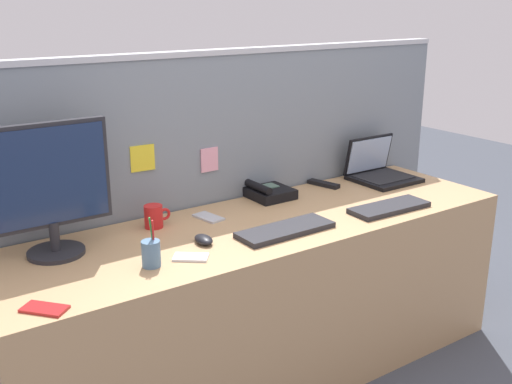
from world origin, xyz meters
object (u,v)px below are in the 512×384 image
at_px(keyboard_spare, 389,207).
at_px(cell_phone_white_slab, 191,257).
at_px(pen_cup, 151,253).
at_px(keyboard_main, 286,230).
at_px(computer_mouse_right_hand, 204,240).
at_px(desktop_monitor, 49,185).
at_px(cell_phone_silver_slab, 208,217).
at_px(coffee_mug, 154,216).
at_px(tv_remote, 324,184).
at_px(laptop, 379,170).
at_px(cell_phone_red_case, 44,309).
at_px(desk_phone, 268,192).

relative_size(keyboard_spare, cell_phone_white_slab, 3.04).
bearing_deg(pen_cup, keyboard_main, -0.75).
height_order(computer_mouse_right_hand, pen_cup, pen_cup).
xyz_separation_m(desktop_monitor, computer_mouse_right_hand, (0.50, -0.23, -0.25)).
relative_size(cell_phone_silver_slab, coffee_mug, 1.21).
xyz_separation_m(keyboard_spare, tv_remote, (-0.00, 0.44, -0.00)).
xyz_separation_m(keyboard_main, cell_phone_silver_slab, (-0.17, 0.32, -0.01)).
bearing_deg(cell_phone_white_slab, laptop, -36.56).
height_order(desktop_monitor, keyboard_spare, desktop_monitor).
height_order(computer_mouse_right_hand, tv_remote, computer_mouse_right_hand).
height_order(laptop, cell_phone_red_case, laptop).
xyz_separation_m(desk_phone, cell_phone_white_slab, (-0.64, -0.41, -0.02)).
bearing_deg(desk_phone, coffee_mug, -175.31).
distance_m(laptop, desk_phone, 0.66).
bearing_deg(desk_phone, laptop, -5.99).
xyz_separation_m(cell_phone_white_slab, coffee_mug, (0.03, 0.36, 0.04)).
relative_size(cell_phone_red_case, cell_phone_white_slab, 1.09).
bearing_deg(coffee_mug, computer_mouse_right_hand, -74.04).
bearing_deg(cell_phone_white_slab, desk_phone, -18.68).
bearing_deg(coffee_mug, pen_cup, -117.17).
distance_m(cell_phone_red_case, tv_remote, 1.61).
bearing_deg(desk_phone, cell_phone_silver_slab, -167.29).
bearing_deg(laptop, cell_phone_white_slab, -165.08).
bearing_deg(tv_remote, cell_phone_white_slab, -172.06).
xyz_separation_m(keyboard_main, tv_remote, (0.54, 0.40, -0.00)).
relative_size(pen_cup, tv_remote, 1.05).
relative_size(keyboard_main, cell_phone_red_case, 3.00).
bearing_deg(cell_phone_silver_slab, cell_phone_white_slab, -139.22).
bearing_deg(computer_mouse_right_hand, desktop_monitor, 158.71).
distance_m(keyboard_main, cell_phone_red_case, 0.99).
height_order(keyboard_main, tv_remote, keyboard_main).
bearing_deg(coffee_mug, desktop_monitor, -174.18).
distance_m(keyboard_main, coffee_mug, 0.54).
distance_m(keyboard_spare, cell_phone_silver_slab, 0.80).
height_order(desk_phone, computer_mouse_right_hand, desk_phone).
distance_m(desk_phone, cell_phone_silver_slab, 0.39).
relative_size(desktop_monitor, coffee_mug, 4.28).
bearing_deg(desktop_monitor, keyboard_main, -20.66).
xyz_separation_m(pen_cup, tv_remote, (1.13, 0.39, -0.04)).
distance_m(computer_mouse_right_hand, cell_phone_silver_slab, 0.28).
bearing_deg(pen_cup, coffee_mug, 62.83).
xyz_separation_m(keyboard_main, computer_mouse_right_hand, (-0.33, 0.09, 0.01)).
distance_m(desktop_monitor, computer_mouse_right_hand, 0.60).
bearing_deg(cell_phone_silver_slab, laptop, -9.28).
relative_size(cell_phone_red_case, tv_remote, 0.80).
relative_size(desk_phone, coffee_mug, 1.74).
bearing_deg(keyboard_main, computer_mouse_right_hand, 164.77).
bearing_deg(cell_phone_white_slab, computer_mouse_right_hand, -10.09).
xyz_separation_m(cell_phone_red_case, cell_phone_white_slab, (0.55, 0.09, 0.00)).
xyz_separation_m(laptop, cell_phone_white_slab, (-1.30, -0.35, -0.04)).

